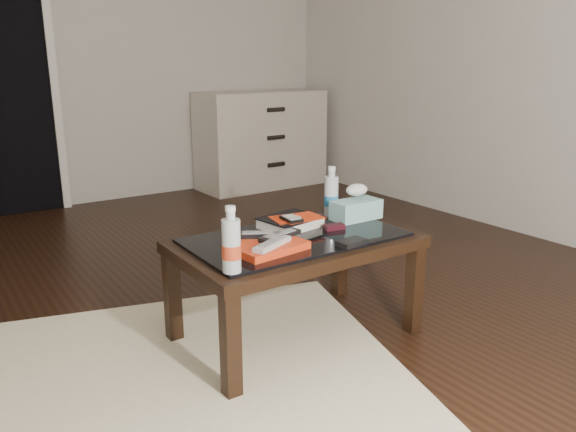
# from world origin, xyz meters

# --- Properties ---
(ground) EXTENTS (5.00, 5.00, 0.00)m
(ground) POSITION_xyz_m (0.00, 0.00, 0.00)
(ground) COLOR black
(ground) RESTS_ON ground
(coffee_table) EXTENTS (1.00, 0.60, 0.46)m
(coffee_table) POSITION_xyz_m (0.30, -0.47, 0.40)
(coffee_table) COLOR black
(coffee_table) RESTS_ON ground
(rug) EXTENTS (2.32, 1.97, 0.01)m
(rug) POSITION_xyz_m (-0.42, -0.51, 0.01)
(rug) COLOR beige
(rug) RESTS_ON ground
(dresser) EXTENTS (1.21, 0.55, 0.90)m
(dresser) POSITION_xyz_m (1.78, 2.23, 0.45)
(dresser) COLOR beige
(dresser) RESTS_ON ground
(magazines) EXTENTS (0.30, 0.24, 0.03)m
(magazines) POSITION_xyz_m (0.11, -0.56, 0.48)
(magazines) COLOR red
(magazines) RESTS_ON coffee_table
(remote_silver) EXTENTS (0.20, 0.13, 0.02)m
(remote_silver) POSITION_xyz_m (0.10, -0.61, 0.50)
(remote_silver) COLOR #AFAFB4
(remote_silver) RESTS_ON magazines
(remote_black_front) EXTENTS (0.21, 0.09, 0.02)m
(remote_black_front) POSITION_xyz_m (0.18, -0.54, 0.50)
(remote_black_front) COLOR black
(remote_black_front) RESTS_ON magazines
(remote_black_back) EXTENTS (0.20, 0.14, 0.02)m
(remote_black_back) POSITION_xyz_m (0.13, -0.48, 0.50)
(remote_black_back) COLOR black
(remote_black_back) RESTS_ON magazines
(textbook) EXTENTS (0.28, 0.24, 0.05)m
(textbook) POSITION_xyz_m (0.36, -0.35, 0.48)
(textbook) COLOR black
(textbook) RESTS_ON coffee_table
(dvd_mailers) EXTENTS (0.21, 0.17, 0.01)m
(dvd_mailers) POSITION_xyz_m (0.36, -0.38, 0.51)
(dvd_mailers) COLOR red
(dvd_mailers) RESTS_ON textbook
(ipod) EXTENTS (0.07, 0.11, 0.02)m
(ipod) POSITION_xyz_m (0.32, -0.41, 0.52)
(ipod) COLOR black
(ipod) RESTS_ON dvd_mailers
(flip_phone) EXTENTS (0.10, 0.06, 0.02)m
(flip_phone) POSITION_xyz_m (0.50, -0.49, 0.47)
(flip_phone) COLOR black
(flip_phone) RESTS_ON coffee_table
(wallet) EXTENTS (0.13, 0.08, 0.02)m
(wallet) POSITION_xyz_m (0.42, -0.69, 0.47)
(wallet) COLOR black
(wallet) RESTS_ON coffee_table
(water_bottle_left) EXTENTS (0.08, 0.08, 0.24)m
(water_bottle_left) POSITION_xyz_m (-0.12, -0.69, 0.58)
(water_bottle_left) COLOR #B4BDC0
(water_bottle_left) RESTS_ON coffee_table
(water_bottle_right) EXTENTS (0.08, 0.08, 0.24)m
(water_bottle_right) POSITION_xyz_m (0.63, -0.30, 0.58)
(water_bottle_right) COLOR silver
(water_bottle_right) RESTS_ON coffee_table
(tissue_box) EXTENTS (0.23, 0.12, 0.09)m
(tissue_box) POSITION_xyz_m (0.69, -0.41, 0.51)
(tissue_box) COLOR teal
(tissue_box) RESTS_ON coffee_table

